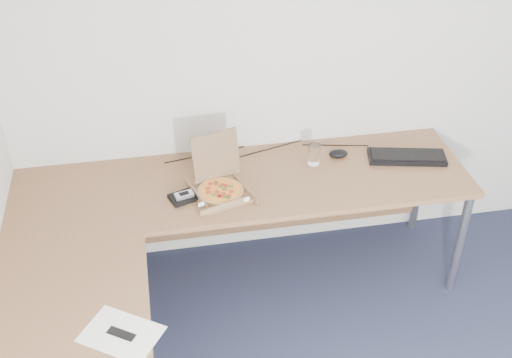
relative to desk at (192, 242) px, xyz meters
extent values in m
cube|color=brown|center=(0.32, 0.43, 0.01)|extent=(2.50, 0.70, 0.03)
cylinder|color=gray|center=(1.52, 0.73, -0.35)|extent=(0.05, 0.05, 0.70)
cube|color=olive|center=(0.19, 0.32, 0.03)|extent=(0.27, 0.27, 0.01)
cube|color=olive|center=(0.19, 0.48, 0.17)|extent=(0.27, 0.05, 0.27)
cylinder|color=tan|center=(0.19, 0.32, 0.05)|extent=(0.24, 0.24, 0.02)
cylinder|color=#CE431F|center=(0.19, 0.32, 0.06)|extent=(0.21, 0.21, 0.00)
cylinder|color=white|center=(0.75, 0.53, 0.09)|extent=(0.07, 0.07, 0.12)
cube|color=black|center=(1.29, 0.47, 0.04)|extent=(0.46, 0.25, 0.03)
ellipsoid|color=black|center=(0.91, 0.57, 0.05)|extent=(0.12, 0.09, 0.04)
cube|color=black|center=(-0.02, 0.32, 0.04)|extent=(0.16, 0.15, 0.02)
cube|color=#B2B5BA|center=(-0.01, 0.31, 0.06)|extent=(0.11, 0.07, 0.02)
cube|color=white|center=(-0.35, -0.56, 0.03)|extent=(0.38, 0.36, 0.00)
camera|label=1|loc=(-0.14, -2.45, 2.08)|focal=45.78mm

